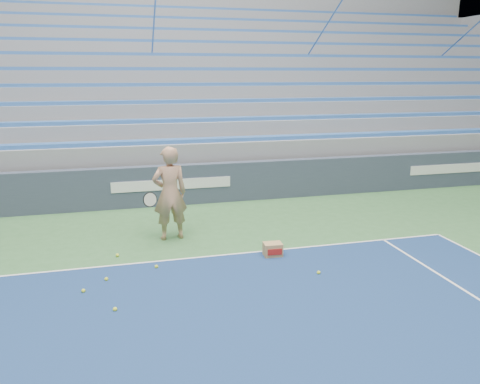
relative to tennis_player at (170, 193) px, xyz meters
The scene contains 10 objects.
sponsor_barrier 2.80m from the tennis_player, 83.20° to the left, with size 30.00×0.32×1.10m.
bleachers 8.57m from the tennis_player, 87.81° to the left, with size 31.00×9.15×7.30m.
tennis_player is the anchor object (origin of this frame).
ball_box 2.54m from the tennis_player, 39.56° to the right, with size 0.37×0.30×0.27m.
tennis_ball_0 2.99m from the tennis_player, 126.70° to the right, with size 0.07×0.07×0.07m, color #E1EF30.
tennis_ball_1 1.90m from the tennis_player, 105.97° to the right, with size 0.07×0.07×0.07m, color #E1EF30.
tennis_ball_2 3.61m from the tennis_player, 47.24° to the right, with size 0.07×0.07×0.07m, color #E1EF30.
tennis_ball_3 1.71m from the tennis_player, 144.97° to the right, with size 0.07×0.07×0.07m, color #E1EF30.
tennis_ball_4 3.40m from the tennis_player, 111.27° to the right, with size 0.07×0.07×0.07m, color #E1EF30.
tennis_ball_5 2.51m from the tennis_player, 125.20° to the right, with size 0.07×0.07×0.07m, color #E1EF30.
Camera 1 is at (-1.26, 3.40, 3.51)m, focal length 35.00 mm.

